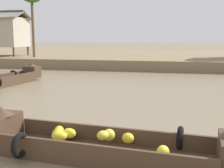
{
  "coord_description": "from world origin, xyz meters",
  "views": [
    {
      "loc": [
        1.77,
        -1.3,
        2.42
      ],
      "look_at": [
        -0.07,
        7.18,
        1.03
      ],
      "focal_mm": 45.98,
      "sensor_mm": 36.0,
      "label": 1
    }
  ],
  "objects": [
    {
      "name": "stilt_house_left",
      "position": [
        -14.05,
        22.89,
        3.01
      ],
      "size": [
        5.06,
        3.44,
        4.13
      ],
      "color": "#4C3826",
      "rests_on": "riverbank_strip"
    },
    {
      "name": "cargo_boat_upstream",
      "position": [
        -6.69,
        11.86,
        0.36
      ],
      "size": [
        1.57,
        5.17,
        0.98
      ],
      "color": "#473323",
      "rests_on": "ground"
    },
    {
      "name": "riverbank_strip",
      "position": [
        0.0,
        29.39,
        0.39
      ],
      "size": [
        160.0,
        20.0,
        0.78
      ],
      "primitive_type": "cube",
      "color": "#7F6B4C",
      "rests_on": "ground"
    },
    {
      "name": "banana_boat",
      "position": [
        0.38,
        4.12,
        0.29
      ],
      "size": [
        5.5,
        1.61,
        0.89
      ],
      "color": "#473323",
      "rests_on": "ground"
    },
    {
      "name": "ground_plane",
      "position": [
        0.0,
        10.0,
        0.0
      ],
      "size": [
        300.0,
        300.0,
        0.0
      ],
      "primitive_type": "plane",
      "color": "#7A6B51"
    }
  ]
}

